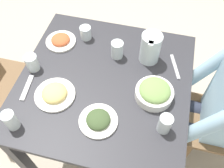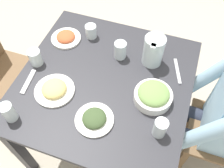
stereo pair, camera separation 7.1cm
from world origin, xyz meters
The scene contains 15 objects.
ground_plane centered at (0.00, 0.00, 0.00)m, with size 8.00×8.00×0.00m, color #B7AD99.
dining_table centered at (0.00, 0.00, 0.64)m, with size 0.98×0.98×0.76m.
diner_near centered at (0.05, -0.62, 0.66)m, with size 0.48×0.53×1.19m.
water_pitcher centered at (0.23, -0.22, 0.85)m, with size 0.16×0.12×0.19m.
salad_bowl centered at (-0.03, -0.29, 0.80)m, with size 0.21×0.21×0.09m.
plate_fries centered at (-0.16, 0.24, 0.78)m, with size 0.22×0.22×0.06m.
plate_rice_curry centered at (0.23, 0.35, 0.77)m, with size 0.19×0.19×0.05m.
plate_dolmas centered at (-0.25, -0.04, 0.78)m, with size 0.20×0.20×0.05m.
water_glass_center centered at (-0.38, 0.37, 0.81)m, with size 0.07×0.07×0.11m, color silver.
water_glass_far_left centered at (-0.01, 0.43, 0.81)m, with size 0.08×0.08×0.10m, color silver.
water_glass_near_right centered at (0.21, -0.03, 0.81)m, with size 0.07×0.07×0.11m, color silver.
water_glass_near_left centered at (-0.21, -0.37, 0.81)m, with size 0.07×0.07×0.11m, color silver.
water_glass_by_pitcher centered at (0.31, 0.21, 0.80)m, with size 0.07×0.07×0.09m, color silver.
fork_near centered at (-0.15, 0.41, 0.76)m, with size 0.17×0.03×0.01m, color silver.
knife_near centered at (0.20, -0.38, 0.76)m, with size 0.18×0.02×0.01m, color silver.
Camera 2 is at (-0.77, -0.31, 1.91)m, focal length 39.63 mm.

